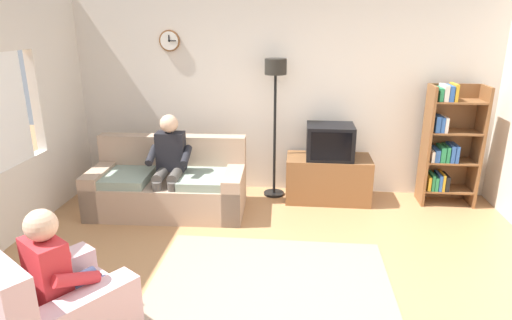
{
  "coord_description": "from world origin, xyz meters",
  "views": [
    {
      "loc": [
        0.24,
        -3.24,
        2.31
      ],
      "look_at": [
        -0.18,
        0.97,
        0.94
      ],
      "focal_mm": 30.42,
      "sensor_mm": 36.0,
      "label": 1
    }
  ],
  "objects_px": {
    "armchair_near_window": "(55,316)",
    "person_on_couch": "(169,160)",
    "tv_stand": "(328,178)",
    "bookshelf": "(447,145)",
    "tv": "(330,142)",
    "couch": "(169,187)",
    "floor_lamp": "(275,90)",
    "person_in_left_armchair": "(62,273)"
  },
  "relations": [
    {
      "from": "person_on_couch",
      "to": "tv",
      "type": "bearing_deg",
      "value": 17.81
    },
    {
      "from": "armchair_near_window",
      "to": "person_on_couch",
      "type": "bearing_deg",
      "value": 86.43
    },
    {
      "from": "tv",
      "to": "floor_lamp",
      "type": "bearing_deg",
      "value": 170.31
    },
    {
      "from": "couch",
      "to": "floor_lamp",
      "type": "xyz_separation_m",
      "value": [
        1.29,
        0.64,
        1.14
      ]
    },
    {
      "from": "tv_stand",
      "to": "bookshelf",
      "type": "xyz_separation_m",
      "value": [
        1.49,
        0.07,
        0.49
      ]
    },
    {
      "from": "bookshelf",
      "to": "armchair_near_window",
      "type": "xyz_separation_m",
      "value": [
        -3.59,
        -3.11,
        -0.5
      ]
    },
    {
      "from": "couch",
      "to": "person_in_left_armchair",
      "type": "relative_size",
      "value": 1.73
    },
    {
      "from": "tv_stand",
      "to": "bookshelf",
      "type": "height_order",
      "value": "bookshelf"
    },
    {
      "from": "floor_lamp",
      "to": "couch",
      "type": "bearing_deg",
      "value": -153.66
    },
    {
      "from": "tv_stand",
      "to": "person_on_couch",
      "type": "xyz_separation_m",
      "value": [
        -1.95,
        -0.65,
        0.4
      ]
    },
    {
      "from": "tv",
      "to": "person_on_couch",
      "type": "bearing_deg",
      "value": -162.19
    },
    {
      "from": "tv",
      "to": "floor_lamp",
      "type": "relative_size",
      "value": 0.32
    },
    {
      "from": "couch",
      "to": "tv",
      "type": "xyz_separation_m",
      "value": [
        2.02,
        0.52,
        0.5
      ]
    },
    {
      "from": "couch",
      "to": "floor_lamp",
      "type": "distance_m",
      "value": 1.84
    },
    {
      "from": "armchair_near_window",
      "to": "person_on_couch",
      "type": "height_order",
      "value": "person_on_couch"
    },
    {
      "from": "floor_lamp",
      "to": "person_on_couch",
      "type": "xyz_separation_m",
      "value": [
        -1.23,
        -0.75,
        -0.75
      ]
    },
    {
      "from": "bookshelf",
      "to": "floor_lamp",
      "type": "distance_m",
      "value": 2.31
    },
    {
      "from": "person_on_couch",
      "to": "couch",
      "type": "bearing_deg",
      "value": 120.65
    },
    {
      "from": "armchair_near_window",
      "to": "person_in_left_armchair",
      "type": "bearing_deg",
      "value": 55.39
    },
    {
      "from": "tv_stand",
      "to": "floor_lamp",
      "type": "height_order",
      "value": "floor_lamp"
    },
    {
      "from": "bookshelf",
      "to": "floor_lamp",
      "type": "height_order",
      "value": "floor_lamp"
    },
    {
      "from": "tv",
      "to": "bookshelf",
      "type": "xyz_separation_m",
      "value": [
        1.49,
        0.09,
        -0.03
      ]
    },
    {
      "from": "person_in_left_armchair",
      "to": "tv_stand",
      "type": "bearing_deg",
      "value": 55.39
    },
    {
      "from": "tv",
      "to": "armchair_near_window",
      "type": "distance_m",
      "value": 3.72
    },
    {
      "from": "armchair_near_window",
      "to": "tv_stand",
      "type": "bearing_deg",
      "value": 55.39
    },
    {
      "from": "person_on_couch",
      "to": "person_in_left_armchair",
      "type": "distance_m",
      "value": 2.32
    },
    {
      "from": "tv_stand",
      "to": "bookshelf",
      "type": "distance_m",
      "value": 1.57
    },
    {
      "from": "person_on_couch",
      "to": "person_in_left_armchair",
      "type": "relative_size",
      "value": 1.11
    },
    {
      "from": "tv",
      "to": "floor_lamp",
      "type": "xyz_separation_m",
      "value": [
        -0.72,
        0.12,
        0.63
      ]
    },
    {
      "from": "tv",
      "to": "person_in_left_armchair",
      "type": "distance_m",
      "value": 3.6
    },
    {
      "from": "tv_stand",
      "to": "floor_lamp",
      "type": "xyz_separation_m",
      "value": [
        -0.72,
        0.1,
        1.15
      ]
    },
    {
      "from": "tv_stand",
      "to": "person_on_couch",
      "type": "relative_size",
      "value": 0.89
    },
    {
      "from": "floor_lamp",
      "to": "armchair_near_window",
      "type": "relative_size",
      "value": 1.57
    },
    {
      "from": "tv_stand",
      "to": "tv",
      "type": "relative_size",
      "value": 1.83
    },
    {
      "from": "armchair_near_window",
      "to": "floor_lamp",
      "type": "bearing_deg",
      "value": 66.33
    },
    {
      "from": "armchair_near_window",
      "to": "person_in_left_armchair",
      "type": "distance_m",
      "value": 0.33
    },
    {
      "from": "person_on_couch",
      "to": "person_in_left_armchair",
      "type": "bearing_deg",
      "value": -92.43
    },
    {
      "from": "armchair_near_window",
      "to": "person_on_couch",
      "type": "xyz_separation_m",
      "value": [
        0.15,
        2.39,
        0.41
      ]
    },
    {
      "from": "bookshelf",
      "to": "person_in_left_armchair",
      "type": "distance_m",
      "value": 4.67
    },
    {
      "from": "tv_stand",
      "to": "couch",
      "type": "bearing_deg",
      "value": -164.97
    },
    {
      "from": "couch",
      "to": "tv",
      "type": "distance_m",
      "value": 2.14
    },
    {
      "from": "armchair_near_window",
      "to": "person_on_couch",
      "type": "distance_m",
      "value": 2.43
    }
  ]
}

